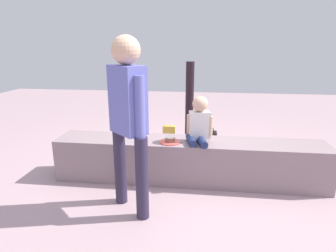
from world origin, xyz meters
The scene contains 10 objects.
ground_plane centered at (0.00, 0.00, 0.00)m, with size 12.00×12.00×0.00m, color #AB8D94.
concrete_ledge centered at (0.00, 0.00, 0.23)m, with size 2.89×0.44×0.46m, color gray.
child_seated centered at (0.10, -0.02, 0.67)m, with size 0.28×0.34×0.48m.
adult_standing centered at (-0.48, -0.65, 0.92)m, with size 0.36×0.35×1.53m.
cake_plate centered at (-0.20, -0.08, 0.48)m, with size 0.22×0.22×0.07m.
gift_bag centered at (-0.35, 1.12, 0.15)m, with size 0.18×0.09×0.33m.
railing_post centered at (-0.05, 0.86, 0.48)m, with size 0.36×0.36×1.24m.
water_bottle_near_gift centered at (-1.11, 0.45, 0.09)m, with size 0.06×0.06×0.19m.
party_cup_red centered at (-1.26, 1.15, 0.05)m, with size 0.08×0.08×0.10m, color red.
handbag_black_leather centered at (0.20, 1.19, 0.11)m, with size 0.30×0.15×0.31m.
Camera 1 is at (0.13, -2.92, 1.46)m, focal length 30.77 mm.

